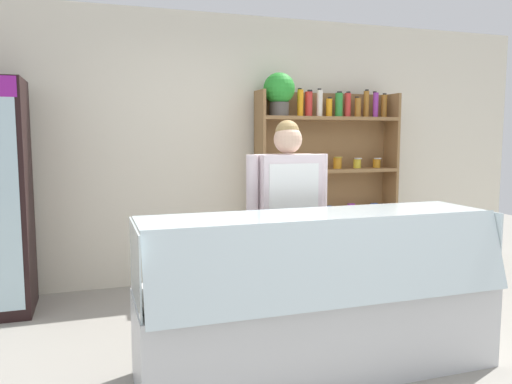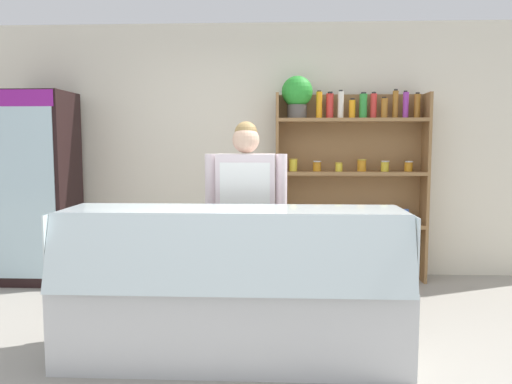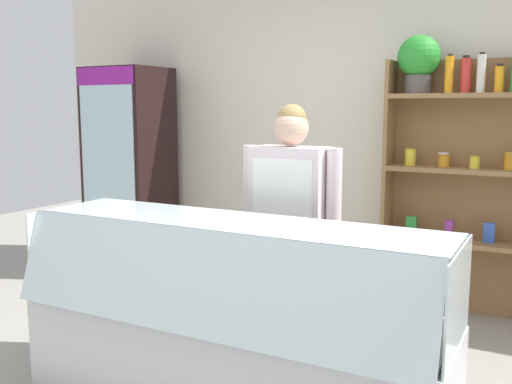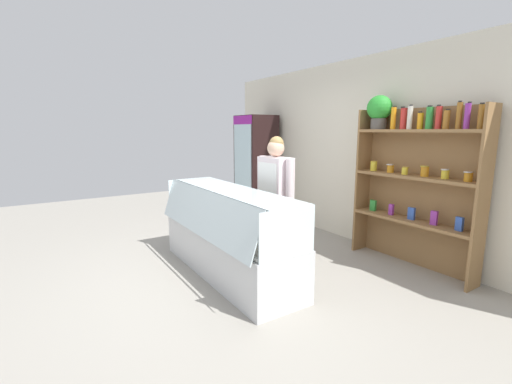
{
  "view_description": "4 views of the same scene",
  "coord_description": "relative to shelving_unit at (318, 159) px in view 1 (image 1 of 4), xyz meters",
  "views": [
    {
      "loc": [
        -1.49,
        -2.81,
        1.48
      ],
      "look_at": [
        -0.36,
        0.6,
        1.08
      ],
      "focal_mm": 35.0,
      "sensor_mm": 36.0,
      "label": 1
    },
    {
      "loc": [
        0.15,
        -3.26,
        1.44
      ],
      "look_at": [
        -0.03,
        0.56,
        1.06
      ],
      "focal_mm": 35.0,
      "sensor_mm": 36.0,
      "label": 2
    },
    {
      "loc": [
        1.29,
        -2.49,
        1.58
      ],
      "look_at": [
        -0.33,
        0.56,
        1.07
      ],
      "focal_mm": 40.0,
      "sensor_mm": 36.0,
      "label": 3
    },
    {
      "loc": [
        3.24,
        -1.87,
        1.67
      ],
      "look_at": [
        -0.36,
        0.46,
        0.9
      ],
      "focal_mm": 24.0,
      "sensor_mm": 36.0,
      "label": 4
    }
  ],
  "objects": [
    {
      "name": "shop_clerk",
      "position": [
        -0.89,
        -1.37,
        -0.29
      ],
      "size": [
        0.64,
        0.25,
        1.6
      ],
      "color": "#2D2D38",
      "rests_on": "ground"
    },
    {
      "name": "back_wall",
      "position": [
        -0.78,
        0.24,
        0.11
      ],
      "size": [
        6.8,
        0.1,
        2.7
      ],
      "primitive_type": "cube",
      "color": "silver",
      "rests_on": "ground"
    },
    {
      "name": "shelving_unit",
      "position": [
        0.0,
        0.0,
        0.0
      ],
      "size": [
        1.55,
        0.32,
        2.11
      ],
      "color": "olive",
      "rests_on": "ground"
    },
    {
      "name": "ground_plane",
      "position": [
        -0.78,
        -1.96,
        -1.24
      ],
      "size": [
        12.0,
        12.0,
        0.0
      ],
      "primitive_type": "plane",
      "color": "gray"
    },
    {
      "name": "deli_display_case",
      "position": [
        -0.94,
        -2.02,
        -0.93
      ],
      "size": [
        2.26,
        0.72,
        1.01
      ],
      "color": "silver",
      "rests_on": "ground"
    }
  ]
}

